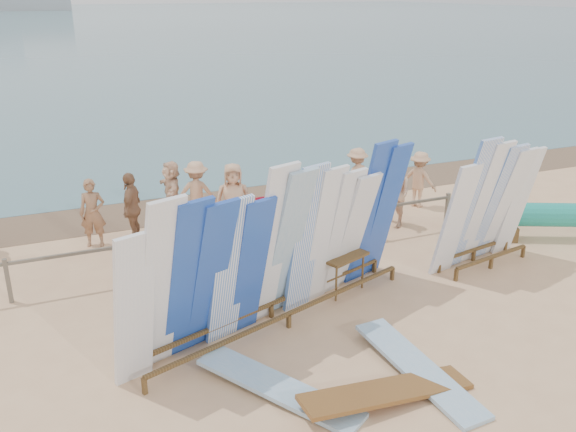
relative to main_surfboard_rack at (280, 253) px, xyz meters
name	(u,v)px	position (x,y,z in m)	size (l,w,h in m)	color
ground	(263,336)	(-0.44, -0.33, -1.36)	(160.00, 160.00, 0.00)	#DAAB7E
ocean	(36,19)	(-0.44, 127.67, -1.36)	(320.00, 240.00, 0.02)	#426A76
wet_sand_strip	(171,207)	(-0.44, 6.87, -1.36)	(40.00, 2.60, 0.01)	brown
fence	(213,240)	(-0.44, 2.67, -0.73)	(12.08, 0.08, 0.90)	#696050
main_surfboard_rack	(280,253)	(0.00, 0.00, 0.00)	(6.01, 2.61, 3.05)	brown
side_surfboard_rack	(488,208)	(4.93, 0.55, -0.05)	(2.63, 1.13, 2.94)	brown
vendor_table	(340,271)	(1.55, 0.69, -0.94)	(1.13, 0.97, 1.26)	brown
flat_board_b	(417,374)	(1.37, -2.29, -1.36)	(0.56, 2.70, 0.07)	#7EABCA
flat_board_a	(278,394)	(-0.81, -1.90, -1.36)	(0.56, 2.70, 0.07)	#7EABCA
flat_board_c	(387,401)	(0.58, -2.67, -1.36)	(0.56, 2.70, 0.07)	brown
beach_chair_left	(234,231)	(0.40, 3.87, -1.09)	(0.64, 0.66, 0.92)	#AE1227
beach_chair_right	(271,224)	(1.37, 3.98, -1.10)	(0.57, 0.60, 0.89)	#AE1227
stroller	(307,219)	(2.08, 3.43, -0.89)	(0.85, 1.01, 1.18)	#AE1227
beachgoer_6	(233,201)	(0.51, 4.18, -0.46)	(0.89, 0.42, 1.81)	tan
beachgoer_4	(132,208)	(-1.77, 4.77, -0.51)	(0.99, 0.43, 1.70)	#8C6042
beachgoer_3	(197,193)	(-0.07, 5.35, -0.55)	(1.05, 0.43, 1.63)	tan
beachgoer_extra_0	(419,179)	(5.82, 4.30, -0.60)	(0.99, 0.41, 1.53)	tan
beachgoer_1	(93,213)	(-2.64, 4.89, -0.56)	(0.58, 0.32, 1.60)	#8C6042
beachgoer_8	(395,193)	(4.42, 3.30, -0.50)	(0.84, 0.40, 1.72)	beige
beachgoer_9	(357,176)	(4.37, 5.16, -0.57)	(1.02, 0.42, 1.58)	tan
beachgoer_5	(172,190)	(-0.57, 5.95, -0.59)	(1.43, 0.46, 1.54)	beige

